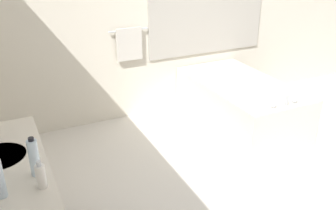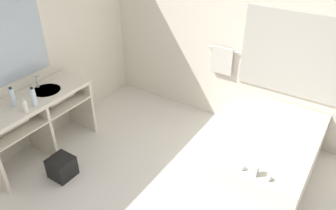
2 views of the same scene
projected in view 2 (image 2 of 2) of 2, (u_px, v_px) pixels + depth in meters
wall_back_with_blinds at (249, 39)px, 4.42m from camera, size 7.40×0.13×2.70m
vanity_counter at (38, 112)px, 4.18m from camera, size 0.58×1.49×0.87m
sink_faucet at (37, 81)px, 4.23m from camera, size 0.09×0.04×0.18m
bathtub at (274, 154)px, 3.99m from camera, size 0.90×1.67×0.69m
water_bottle_1 at (13, 97)px, 3.81m from camera, size 0.06×0.06×0.25m
water_bottle_2 at (34, 97)px, 3.81m from camera, size 0.06×0.06×0.25m
soap_dispenser at (25, 106)px, 3.73m from camera, size 0.06×0.06×0.17m
waste_bin at (62, 167)px, 4.05m from camera, size 0.28×0.28×0.27m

